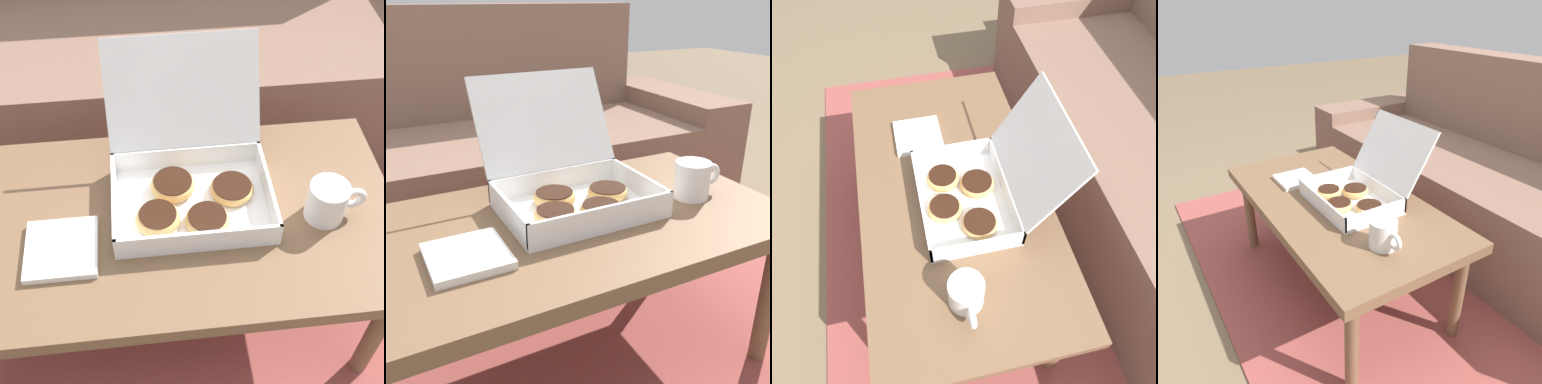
{
  "view_description": "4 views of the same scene",
  "coord_description": "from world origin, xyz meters",
  "views": [
    {
      "loc": [
        -0.03,
        -0.88,
        1.41
      ],
      "look_at": [
        0.06,
        -0.08,
        0.49
      ],
      "focal_mm": 50.0,
      "sensor_mm": 36.0,
      "label": 1
    },
    {
      "loc": [
        -0.4,
        -0.96,
        0.92
      ],
      "look_at": [
        0.06,
        -0.08,
        0.49
      ],
      "focal_mm": 42.0,
      "sensor_mm": 36.0,
      "label": 2
    },
    {
      "loc": [
        0.68,
        -0.22,
        1.38
      ],
      "look_at": [
        0.06,
        -0.08,
        0.49
      ],
      "focal_mm": 35.0,
      "sensor_mm": 36.0,
      "label": 3
    },
    {
      "loc": [
        1.15,
        -0.76,
        1.15
      ],
      "look_at": [
        0.06,
        -0.08,
        0.49
      ],
      "focal_mm": 35.0,
      "sensor_mm": 36.0,
      "label": 4
    }
  ],
  "objects": [
    {
      "name": "coffee_mug",
      "position": [
        0.36,
        -0.15,
        0.49
      ],
      "size": [
        0.14,
        0.09,
        0.1
      ],
      "color": "white",
      "rests_on": "coffee_table"
    },
    {
      "name": "napkin_stack",
      "position": [
        -0.24,
        -0.18,
        0.45
      ],
      "size": [
        0.16,
        0.16,
        0.02
      ],
      "color": "white",
      "rests_on": "coffee_table"
    },
    {
      "name": "pastry_box",
      "position": [
        0.05,
        -0.05,
        0.49
      ],
      "size": [
        0.36,
        0.4,
        0.3
      ],
      "color": "white",
      "rests_on": "coffee_table"
    },
    {
      "name": "coffee_table",
      "position": [
        0.0,
        -0.11,
        0.39
      ],
      "size": [
        1.08,
        0.57,
        0.44
      ],
      "color": "brown",
      "rests_on": "ground_plane"
    },
    {
      "name": "couch",
      "position": [
        0.0,
        0.79,
        0.3
      ],
      "size": [
        2.2,
        0.79,
        0.89
      ],
      "color": "#7A5B4C",
      "rests_on": "ground_plane"
    },
    {
      "name": "ground_plane",
      "position": [
        0.0,
        0.0,
        0.0
      ],
      "size": [
        12.0,
        12.0,
        0.0
      ],
      "primitive_type": "plane",
      "color": "#756047"
    },
    {
      "name": "area_rug",
      "position": [
        0.0,
        0.3,
        0.01
      ],
      "size": [
        2.32,
        1.84,
        0.01
      ],
      "primitive_type": "cube",
      "color": "#994742",
      "rests_on": "ground_plane"
    }
  ]
}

